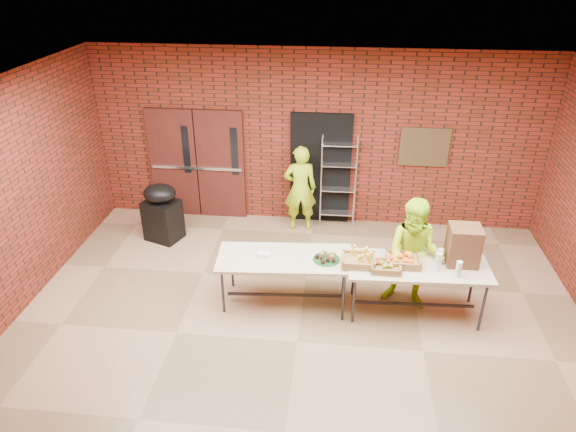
# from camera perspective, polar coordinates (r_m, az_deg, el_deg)

# --- Properties ---
(room) EXTENTS (8.08, 7.08, 3.28)m
(room) POSITION_cam_1_polar(r_m,az_deg,el_deg) (6.09, 1.15, -2.51)
(room) COLOR brown
(room) RESTS_ON ground
(double_doors) EXTENTS (1.78, 0.12, 2.10)m
(double_doors) POSITION_cam_1_polar(r_m,az_deg,el_deg) (9.76, -10.03, 5.69)
(double_doors) COLOR #471714
(double_doors) RESTS_ON room
(dark_doorway) EXTENTS (1.10, 0.06, 2.10)m
(dark_doorway) POSITION_cam_1_polar(r_m,az_deg,el_deg) (9.42, 3.62, 5.23)
(dark_doorway) COLOR black
(dark_doorway) RESTS_ON room
(bronze_plaque) EXTENTS (0.85, 0.04, 0.70)m
(bronze_plaque) POSITION_cam_1_polar(r_m,az_deg,el_deg) (9.34, 14.90, 7.41)
(bronze_plaque) COLOR #46351C
(bronze_plaque) RESTS_ON room
(wire_rack) EXTENTS (0.64, 0.22, 1.73)m
(wire_rack) POSITION_cam_1_polar(r_m,az_deg,el_deg) (9.36, 5.60, 3.76)
(wire_rack) COLOR silver
(wire_rack) RESTS_ON room
(table_left) EXTENTS (1.96, 0.93, 0.78)m
(table_left) POSITION_cam_1_polar(r_m,az_deg,el_deg) (7.29, -0.35, -5.03)
(table_left) COLOR tan
(table_left) RESTS_ON room
(table_right) EXTENTS (1.96, 0.88, 0.79)m
(table_right) POSITION_cam_1_polar(r_m,az_deg,el_deg) (7.32, 14.22, -5.76)
(table_right) COLOR tan
(table_right) RESTS_ON room
(basket_bananas) EXTENTS (0.46, 0.36, 0.14)m
(basket_bananas) POSITION_cam_1_polar(r_m,az_deg,el_deg) (7.12, 7.84, -4.88)
(basket_bananas) COLOR olive
(basket_bananas) RESTS_ON table_right
(basket_oranges) EXTENTS (0.47, 0.36, 0.14)m
(basket_oranges) POSITION_cam_1_polar(r_m,az_deg,el_deg) (7.23, 12.69, -4.79)
(basket_oranges) COLOR olive
(basket_oranges) RESTS_ON table_right
(basket_apples) EXTENTS (0.40, 0.31, 0.12)m
(basket_apples) POSITION_cam_1_polar(r_m,az_deg,el_deg) (7.06, 10.81, -5.54)
(basket_apples) COLOR olive
(basket_apples) RESTS_ON table_right
(muffin_tray) EXTENTS (0.37, 0.37, 0.09)m
(muffin_tray) POSITION_cam_1_polar(r_m,az_deg,el_deg) (7.19, 4.29, -4.59)
(muffin_tray) COLOR #13471F
(muffin_tray) RESTS_ON table_left
(napkin_box) EXTENTS (0.18, 0.12, 0.06)m
(napkin_box) POSITION_cam_1_polar(r_m,az_deg,el_deg) (7.26, -2.69, -4.32)
(napkin_box) COLOR white
(napkin_box) RESTS_ON table_left
(coffee_dispenser) EXTENTS (0.42, 0.38, 0.56)m
(coffee_dispenser) POSITION_cam_1_polar(r_m,az_deg,el_deg) (7.37, 18.90, -3.10)
(coffee_dispenser) COLOR brown
(coffee_dispenser) RESTS_ON table_right
(cup_stack_front) EXTENTS (0.09, 0.09, 0.26)m
(cup_stack_front) POSITION_cam_1_polar(r_m,az_deg,el_deg) (7.18, 16.36, -4.89)
(cup_stack_front) COLOR white
(cup_stack_front) RESTS_ON table_right
(cup_stack_mid) EXTENTS (0.08, 0.08, 0.23)m
(cup_stack_mid) POSITION_cam_1_polar(r_m,az_deg,el_deg) (7.13, 18.43, -5.64)
(cup_stack_mid) COLOR white
(cup_stack_mid) RESTS_ON table_right
(cup_stack_back) EXTENTS (0.08, 0.08, 0.24)m
(cup_stack_back) POSITION_cam_1_polar(r_m,az_deg,el_deg) (7.33, 16.56, -4.35)
(cup_stack_back) COLOR white
(cup_stack_back) RESTS_ON table_right
(covered_grill) EXTENTS (0.71, 0.65, 1.05)m
(covered_grill) POSITION_cam_1_polar(r_m,az_deg,el_deg) (9.26, -13.82, 0.42)
(covered_grill) COLOR black
(covered_grill) RESTS_ON room
(volunteer_woman) EXTENTS (0.64, 0.47, 1.61)m
(volunteer_woman) POSITION_cam_1_polar(r_m,az_deg,el_deg) (9.21, 1.36, 3.06)
(volunteer_woman) COLOR #AFE219
(volunteer_woman) RESTS_ON room
(volunteer_man) EXTENTS (0.96, 0.84, 1.68)m
(volunteer_man) POSITION_cam_1_polar(r_m,az_deg,el_deg) (7.40, 13.87, -4.23)
(volunteer_man) COLOR #AFE219
(volunteer_man) RESTS_ON room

